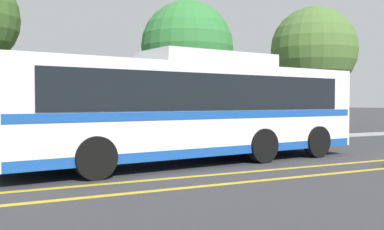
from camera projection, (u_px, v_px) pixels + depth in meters
name	position (u px, v px, depth m)	size (l,w,h in m)	color
ground_plane	(228.00, 158.00, 14.06)	(220.00, 220.00, 0.00)	#38383A
lane_strip_0	(232.00, 173.00, 11.13)	(0.20, 31.14, 0.01)	gold
lane_strip_1	(261.00, 180.00, 10.08)	(0.20, 31.14, 0.01)	gold
curb_strip	(132.00, 145.00, 17.67)	(39.14, 0.36, 0.15)	#99999E
transit_bus	(192.00, 107.00, 13.05)	(11.64, 3.84, 3.20)	white
parked_car_1	(29.00, 137.00, 13.98)	(4.18, 2.23, 1.30)	#335B33
parked_car_2	(214.00, 129.00, 17.28)	(4.78, 2.14, 1.50)	silver
tree_0	(187.00, 47.00, 21.28)	(4.36, 4.36, 6.56)	#513823
tree_2	(314.00, 50.00, 25.01)	(4.77, 4.77, 7.07)	#513823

